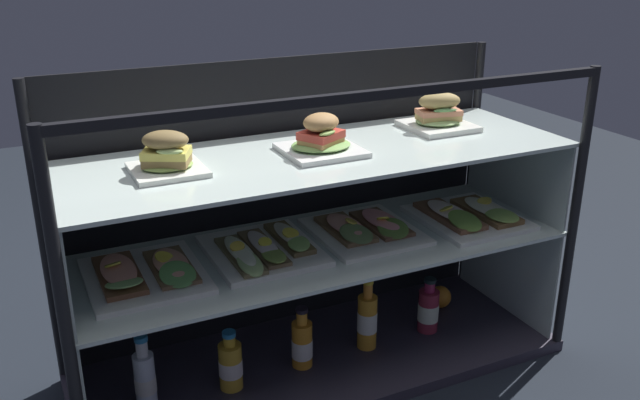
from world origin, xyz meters
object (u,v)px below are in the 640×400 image
at_px(plated_roll_sandwich_center, 439,116).
at_px(open_sandwich_tray_right_of_center, 365,228).
at_px(juice_bottle_near_post, 145,378).
at_px(juice_bottle_back_center, 428,309).
at_px(open_sandwich_tray_near_right_corner, 469,215).
at_px(open_sandwich_tray_far_right, 264,249).
at_px(open_sandwich_tray_center, 144,273).
at_px(juice_bottle_back_left, 231,365).
at_px(juice_bottle_front_fourth, 367,320).
at_px(orange_fruit_beside_bottles, 440,297).
at_px(juice_bottle_back_right, 302,343).
at_px(plated_roll_sandwich_left_of_center, 167,157).
at_px(plated_roll_sandwich_far_left, 322,139).

xyz_separation_m(plated_roll_sandwich_center, open_sandwich_tray_right_of_center, (-0.28, -0.05, -0.31)).
bearing_deg(juice_bottle_near_post, juice_bottle_back_center, -0.12).
bearing_deg(open_sandwich_tray_near_right_corner, open_sandwich_tray_far_right, 176.14).
bearing_deg(open_sandwich_tray_center, open_sandwich_tray_far_right, 0.68).
bearing_deg(plated_roll_sandwich_center, juice_bottle_back_left, -172.28).
xyz_separation_m(open_sandwich_tray_near_right_corner, juice_bottle_front_fourth, (-0.35, 0.02, -0.30)).
bearing_deg(juice_bottle_back_center, juice_bottle_near_post, 179.88).
bearing_deg(open_sandwich_tray_near_right_corner, orange_fruit_beside_bottles, 87.05).
bearing_deg(juice_bottle_back_left, open_sandwich_tray_near_right_corner, -0.31).
relative_size(plated_roll_sandwich_center, juice_bottle_front_fourth, 0.83).
bearing_deg(open_sandwich_tray_near_right_corner, juice_bottle_back_right, 178.45).
height_order(juice_bottle_near_post, juice_bottle_back_left, juice_bottle_near_post).
relative_size(open_sandwich_tray_near_right_corner, juice_bottle_back_center, 1.76).
distance_m(plated_roll_sandwich_left_of_center, open_sandwich_tray_right_of_center, 0.66).
bearing_deg(plated_roll_sandwich_left_of_center, open_sandwich_tray_right_of_center, 0.52).
relative_size(open_sandwich_tray_right_of_center, juice_bottle_front_fourth, 1.41).
distance_m(open_sandwich_tray_near_right_corner, juice_bottle_near_post, 1.09).
bearing_deg(plated_roll_sandwich_far_left, plated_roll_sandwich_left_of_center, 177.77).
xyz_separation_m(plated_roll_sandwich_left_of_center, plated_roll_sandwich_far_left, (0.43, -0.02, -0.00)).
xyz_separation_m(juice_bottle_front_fourth, orange_fruit_beside_bottles, (0.36, 0.11, -0.06)).
xyz_separation_m(juice_bottle_back_left, juice_bottle_back_center, (0.69, 0.02, 0.00)).
bearing_deg(juice_bottle_back_left, juice_bottle_back_right, 2.78).
distance_m(open_sandwich_tray_right_of_center, juice_bottle_back_left, 0.56).
bearing_deg(juice_bottle_back_left, open_sandwich_tray_center, 169.91).
bearing_deg(plated_roll_sandwich_center, plated_roll_sandwich_far_left, -170.47).
relative_size(plated_roll_sandwich_center, juice_bottle_back_left, 1.07).
bearing_deg(open_sandwich_tray_near_right_corner, juice_bottle_back_left, 179.69).
xyz_separation_m(plated_roll_sandwich_center, juice_bottle_back_right, (-0.51, -0.09, -0.63)).
bearing_deg(juice_bottle_back_left, juice_bottle_back_center, 1.32).
relative_size(open_sandwich_tray_center, juice_bottle_back_left, 1.81).
distance_m(plated_roll_sandwich_far_left, juice_bottle_back_left, 0.70).
bearing_deg(open_sandwich_tray_far_right, plated_roll_sandwich_left_of_center, 179.38).
bearing_deg(juice_bottle_front_fourth, open_sandwich_tray_right_of_center, 85.53).
distance_m(juice_bottle_back_left, orange_fruit_beside_bottles, 0.82).
bearing_deg(juice_bottle_near_post, orange_fruit_beside_bottles, 5.80).
xyz_separation_m(open_sandwich_tray_near_right_corner, juice_bottle_near_post, (-1.05, 0.02, -0.31)).
distance_m(plated_roll_sandwich_left_of_center, juice_bottle_front_fourth, 0.84).
bearing_deg(juice_bottle_back_center, orange_fruit_beside_bottles, 40.91).
bearing_deg(open_sandwich_tray_center, juice_bottle_back_right, -3.40).
height_order(open_sandwich_tray_right_of_center, juice_bottle_back_right, open_sandwich_tray_right_of_center).
relative_size(plated_roll_sandwich_far_left, open_sandwich_tray_center, 0.62).
bearing_deg(plated_roll_sandwich_center, open_sandwich_tray_near_right_corner, -57.77).
distance_m(plated_roll_sandwich_far_left, juice_bottle_back_center, 0.73).
xyz_separation_m(juice_bottle_back_left, juice_bottle_back_right, (0.23, 0.01, 0.00)).
relative_size(open_sandwich_tray_center, juice_bottle_near_post, 1.47).
height_order(juice_bottle_back_center, orange_fruit_beside_bottles, juice_bottle_back_center).
relative_size(plated_roll_sandwich_center, open_sandwich_tray_near_right_corner, 0.59).
height_order(plated_roll_sandwich_center, open_sandwich_tray_near_right_corner, plated_roll_sandwich_center).
distance_m(plated_roll_sandwich_far_left, plated_roll_sandwich_center, 0.44).
bearing_deg(open_sandwich_tray_near_right_corner, juice_bottle_front_fourth, 176.59).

